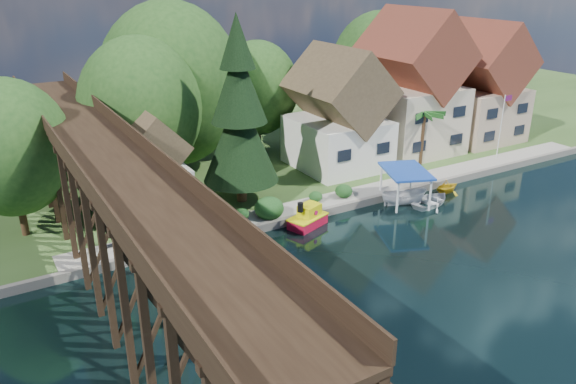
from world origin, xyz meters
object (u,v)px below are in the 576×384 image
Objects in this scene: house_left at (338,117)px; house_center at (411,92)px; flagpole at (503,120)px; boat_yellow at (447,185)px; conifer at (239,115)px; palm_tree at (424,115)px; house_right at (478,90)px; shed at (150,169)px; trestle_bridge at (112,207)px; boat_white_a at (432,199)px; tugboat at (308,218)px; boat_canopy at (404,190)px.

house_left is 9.10m from house_center.
flagpole is 2.48× the size of boat_yellow.
conifer reaches higher than boat_yellow.
flagpole is (7.93, -2.38, -0.95)m from palm_tree.
shed is (-36.00, -1.50, -1.95)m from house_right.
trestle_bridge reaches higher than palm_tree.
boat_white_a is (20.01, -8.97, -3.41)m from shed.
tugboat is (-23.65, -2.86, -3.64)m from flagpole.
house_right is 6.95m from flagpole.
house_left is at bearing 89.71° from boat_canopy.
flagpole is at bearing 7.23° from trestle_bridge.
house_right is at bearing 62.57° from flagpole.
trestle_bridge is 33.96m from house_center.
boat_canopy is (-9.05, -9.94, -5.14)m from house_center.
shed is at bearing 68.78° from boat_yellow.
conifer is at bearing -173.94° from house_right.
palm_tree reaches higher than tugboat.
house_center is at bearing 10.07° from conifer.
house_center reaches higher than trestle_bridge.
conifer is (-20.35, -3.61, 1.01)m from house_center.
boat_yellow is at bearing -1.60° from tugboat.
house_center is 1.77× the size of shed.
boat_canopy is (-7.00, -5.80, -3.97)m from palm_tree.
trestle_bridge is 30.80m from palm_tree.
boat_white_a is at bearing -160.93° from flagpole.
house_center is 20.91m from tugboat.
conifer reaches higher than tugboat.
conifer is 3.57× the size of boat_white_a.
tugboat is at bearing 176.33° from boat_canopy.
palm_tree reaches higher than boat_yellow.
trestle_bridge reaches higher than boat_white_a.
shed reaches higher than boat_white_a.
tugboat is 8.77m from boat_canopy.
house_left is 0.88× the size of house_right.
flagpole reaches higher than boat_yellow.
boat_yellow is at bearing -80.42° from boat_white_a.
house_right reaches higher than house_left.
tugboat reaches higher than boat_yellow.
tugboat is (-8.78, -8.88, -4.48)m from house_left.
conifer is at bearing 114.03° from tugboat.
tugboat is 10.90m from boat_white_a.
conifer is 16.78m from boat_white_a.
house_left is at bearing 25.32° from boat_yellow.
house_left reaches higher than boat_yellow.
house_right is at bearing 0.00° from house_left.
palm_tree is at bearing -22.64° from boat_yellow.
palm_tree is 0.88× the size of flagpole.
boat_white_a is (-4.94, -6.83, -4.83)m from palm_tree.
house_center is 2.55× the size of palm_tree.
boat_yellow is (2.88, 1.21, 0.24)m from boat_white_a.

